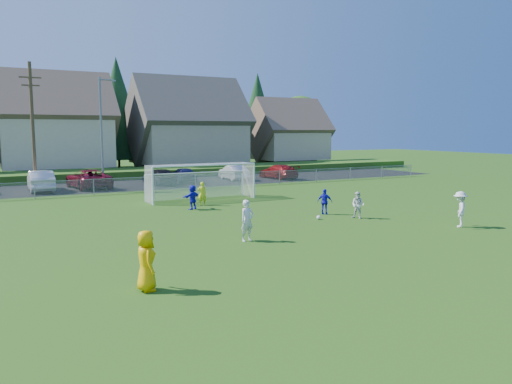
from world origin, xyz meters
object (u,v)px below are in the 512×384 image
Objects in this scene: referee at (146,261)px; player_blue_a at (325,202)px; car_e at (183,175)px; player_white_c at (460,209)px; soccer_ball at (319,217)px; car_d at (159,177)px; car_b at (41,181)px; soccer_goal at (200,176)px; player_blue_b at (193,197)px; player_white_a at (247,221)px; car_f at (234,173)px; car_g at (278,172)px; car_c at (88,179)px; goalkeeper at (202,194)px; player_white_b at (358,205)px.

player_blue_a is (12.79, 8.52, -0.19)m from referee.
player_white_c is at bearing 103.42° from car_e.
soccer_ball is 0.05× the size of car_d.
soccer_goal is at bearing 132.13° from car_b.
player_blue_b is (-4.67, 6.46, 0.63)m from soccer_ball.
player_blue_b is 14.69m from car_d.
player_blue_b is (1.11, 9.27, -0.16)m from player_white_a.
car_f reaches higher than car_g.
player_blue_b is 0.30× the size of car_b.
car_e is at bearing -11.96° from car_g.
player_white_a is 1.24× the size of player_blue_a.
car_f is at bearing -17.38° from car_g.
car_c is (-13.02, 26.10, -0.12)m from player_white_c.
soccer_goal reaches higher than car_b.
player_blue_b is 20.31m from car_g.
car_g is 0.64× the size of soccer_goal.
goalkeeper is 0.20× the size of soccer_goal.
car_c is 12.15m from soccer_goal.
soccer_ball is 0.15× the size of player_blue_b.
car_f is at bearing 52.71° from player_white_a.
referee is at bearing -116.83° from soccer_goal.
soccer_ball is 0.05× the size of car_g.
car_d is (1.40, 13.23, -0.07)m from goalkeeper.
car_b is at bearing 3.74° from referee.
referee is 0.45× the size of car_e.
car_d is 7.59m from car_f.
player_white_b is 5.14m from player_white_c.
player_white_b is 1.01× the size of player_blue_a.
player_white_a is at bearing -103.61° from soccer_goal.
car_b is at bearing 0.01° from car_d.
car_d is at bearing 171.84° from car_c.
soccer_ball is at bearing -86.57° from player_white_c.
player_white_b is 0.97× the size of goalkeeper.
goalkeeper is 13.30m from car_d.
goalkeeper is at bearing 114.62° from soccer_ball.
car_e is (-4.48, 26.76, -0.19)m from player_white_c.
referee is 15.37m from player_blue_a.
car_c is at bearing 111.14° from soccer_ball.
car_e is at bearing -86.35° from goalkeeper.
player_blue_a is 8.10m from goalkeeper.
car_d is (9.67, 0.28, -0.13)m from car_b.
player_white_c reaches higher than player_blue_a.
player_white_a is at bearing 79.77° from car_e.
car_f is (10.11, 15.10, -0.03)m from player_blue_b.
goalkeeper is (7.99, 15.05, -0.16)m from referee.
car_c reaches higher than car_e.
player_blue_a is 0.26× the size of car_c.
player_white_c is 7.20m from player_blue_a.
car_d is 10.73m from soccer_goal.
soccer_ball is 21.05m from car_d.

